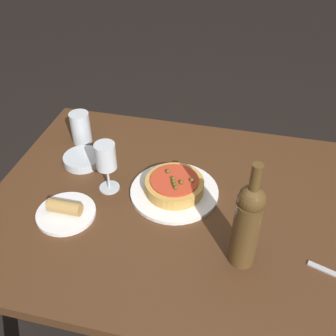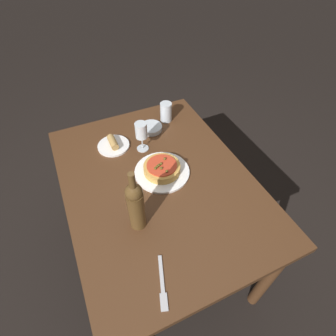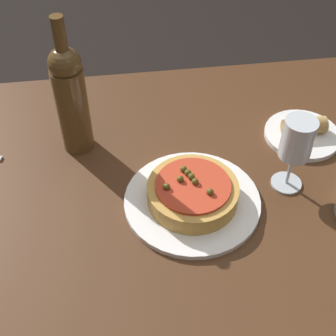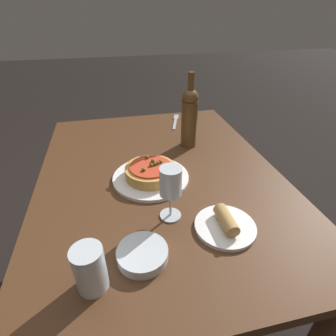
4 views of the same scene
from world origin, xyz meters
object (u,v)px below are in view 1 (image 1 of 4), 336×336
Objects in this scene: wine_bottle at (247,223)px; side_bowl at (83,159)px; water_cup at (81,128)px; side_plate at (66,211)px; dining_table at (182,225)px; wine_glass at (106,158)px; pizza at (174,185)px; dinner_plate at (174,192)px.

wine_bottle reaches higher than side_bowl.
wine_bottle is 0.74m from water_cup.
water_cup is 0.67× the size of side_plate.
dining_table is 0.32m from wine_glass.
dining_table is 6.81× the size of side_plate.
side_bowl is 0.74× the size of side_plate.
wine_bottle is (0.43, -0.18, 0.02)m from wine_glass.
side_plate is (-0.32, -0.13, 0.11)m from dining_table.
side_bowl is at bearing 167.12° from pizza.
water_cup reaches higher than pizza.
water_cup is at bearing 105.67° from side_plate.
pizza is 0.44m from water_cup.
side_bowl is 0.25m from side_plate.
dining_table is 9.15× the size of side_bowl.
water_cup is (-0.43, 0.24, 0.16)m from dining_table.
water_cup reaches higher than side_plate.
wine_bottle is (0.19, -0.17, 0.23)m from dining_table.
side_bowl is at bearing 142.44° from wine_glass.
dinner_plate is (-0.03, 0.04, 0.10)m from dining_table.
pizza reaches higher than dining_table.
dinner_plate is at bearing -26.75° from water_cup.
side_bowl is (0.05, -0.12, -0.04)m from water_cup.
wine_bottle reaches higher than dinner_plate.
wine_bottle is 0.53m from side_plate.
wine_glass reaches higher than side_plate.
wine_bottle is at bearing -42.56° from dinner_plate.
wine_glass is at bearing -50.22° from water_cup.
wine_glass is 0.54× the size of wine_bottle.
water_cup is at bearing 129.78° from wine_glass.
wine_glass is 0.30m from water_cup.
dinner_plate reaches higher than dining_table.
side_bowl is at bearing -66.79° from water_cup.
dining_table is at bearing -29.09° from water_cup.
pizza is at bearing 137.44° from wine_bottle.
water_cup is at bearing 113.21° from side_bowl.
side_plate is at bearing -150.15° from pizza.
pizza is 1.40× the size of side_bowl.
side_bowl is (-0.34, 0.08, -0.02)m from pizza.
pizza is at bearing 29.85° from side_plate.
side_bowl is at bearing 167.14° from dinner_plate.
dinner_plate is at bearing 29.88° from side_plate.
wine_glass is at bearing 157.11° from wine_bottle.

